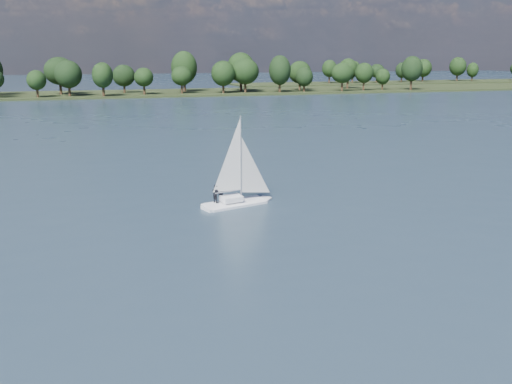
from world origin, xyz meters
TOP-DOWN VIEW (x-y plane):
  - ground at (0.00, 100.00)m, footprint 700.00×700.00m
  - far_shore at (0.00, 212.00)m, footprint 660.00×40.00m
  - far_shore_back at (160.00, 260.00)m, footprint 220.00×30.00m
  - sailboat at (-7.63, 39.27)m, footprint 7.70×4.13m
  - treeline at (-3.33, 207.84)m, footprint 562.73×73.84m

SIDE VIEW (x-z plane):
  - ground at x=0.00m, z-range 0.00..0.00m
  - far_shore at x=0.00m, z-range -0.75..0.75m
  - far_shore_back at x=160.00m, z-range -0.70..0.70m
  - sailboat at x=-7.63m, z-range -2.16..7.60m
  - treeline at x=-3.33m, z-range -0.88..17.14m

